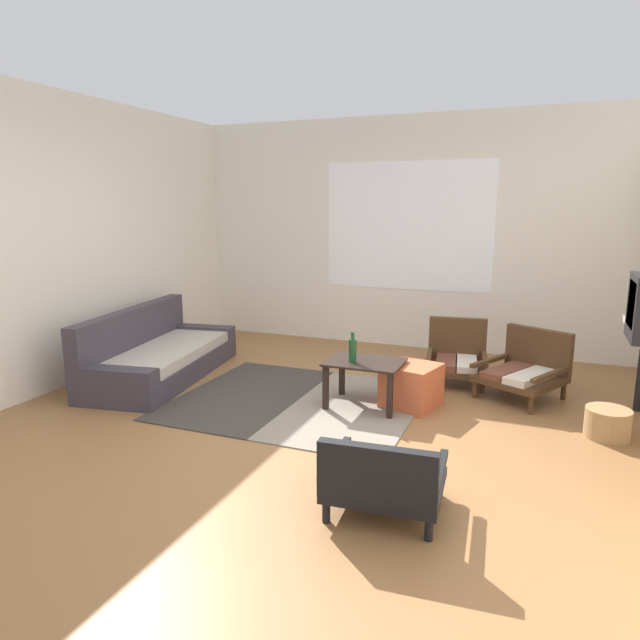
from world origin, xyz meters
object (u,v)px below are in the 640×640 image
object	(u,v)px
armchair_by_window	(457,356)
ottoman_orange	(411,386)
couch	(157,356)
armchair_striped_foreground	(383,478)
wicker_basket	(608,423)
glass_bottle	(353,350)
coffee_table	(365,370)
armchair_corner	(525,368)

from	to	relation	value
armchair_by_window	ottoman_orange	size ratio (longest dim) A/B	1.53
couch	armchair_by_window	bearing A→B (deg)	19.04
couch	armchair_striped_foreground	size ratio (longest dim) A/B	3.02
couch	wicker_basket	world-z (taller)	couch
ottoman_orange	glass_bottle	size ratio (longest dim) A/B	1.64
armchair_striped_foreground	wicker_basket	bearing A→B (deg)	52.81
coffee_table	armchair_corner	size ratio (longest dim) A/B	0.74
couch	armchair_striped_foreground	bearing A→B (deg)	-30.70
couch	ottoman_orange	size ratio (longest dim) A/B	4.85
ottoman_orange	armchair_striped_foreground	bearing A→B (deg)	-82.14
armchair_corner	ottoman_orange	distance (m)	1.09
armchair_corner	couch	bearing A→B (deg)	-168.02
couch	coffee_table	size ratio (longest dim) A/B	3.22
coffee_table	armchair_corner	bearing A→B (deg)	31.88
armchair_corner	wicker_basket	xyz separation A→B (m)	(0.61, -0.73, -0.15)
couch	coffee_table	distance (m)	2.17
armchair_striped_foreground	armchair_by_window	bearing A→B (deg)	89.86
armchair_by_window	glass_bottle	bearing A→B (deg)	-123.01
couch	armchair_corner	xyz separation A→B (m)	(3.42, 0.73, 0.06)
coffee_table	wicker_basket	xyz separation A→B (m)	(1.86, 0.05, -0.21)
couch	armchair_striped_foreground	world-z (taller)	couch
ottoman_orange	armchair_by_window	bearing A→B (deg)	73.98
coffee_table	armchair_by_window	world-z (taller)	armchair_by_window
glass_bottle	wicker_basket	world-z (taller)	glass_bottle
couch	ottoman_orange	distance (m)	2.54
armchair_by_window	armchair_striped_foreground	size ratio (longest dim) A/B	0.95
armchair_striped_foreground	ottoman_orange	distance (m)	1.76
ottoman_orange	glass_bottle	world-z (taller)	glass_bottle
ottoman_orange	wicker_basket	world-z (taller)	ottoman_orange
armchair_striped_foreground	glass_bottle	distance (m)	1.70
wicker_basket	armchair_striped_foreground	bearing A→B (deg)	-127.19
armchair_corner	glass_bottle	world-z (taller)	glass_bottle
glass_bottle	coffee_table	bearing A→B (deg)	37.61
armchair_by_window	armchair_striped_foreground	bearing A→B (deg)	-90.14
armchair_by_window	armchair_striped_foreground	world-z (taller)	armchair_by_window
armchair_by_window	armchair_corner	size ratio (longest dim) A/B	0.75
glass_bottle	ottoman_orange	bearing A→B (deg)	25.62
couch	glass_bottle	distance (m)	2.11
couch	coffee_table	bearing A→B (deg)	-1.37
coffee_table	ottoman_orange	xyz separation A→B (m)	(0.37, 0.15, -0.14)
armchair_by_window	ottoman_orange	distance (m)	0.90
armchair_corner	ottoman_orange	size ratio (longest dim) A/B	2.05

